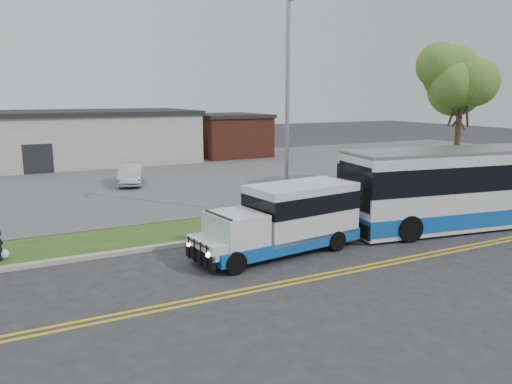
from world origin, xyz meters
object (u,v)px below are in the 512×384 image
tree_east (462,83)px  shuttle_bus (288,217)px  streetlight_near (288,103)px  parked_car_a (131,174)px  transit_bus (476,187)px

tree_east → shuttle_bus: (-13.38, -4.31, -4.91)m
tree_east → streetlight_near: (-11.00, -0.27, -0.97)m
parked_car_a → streetlight_near: bearing=-53.3°
shuttle_bus → transit_bus: 9.21m
streetlight_near → parked_car_a: bearing=109.6°
shuttle_bus → parked_car_a: bearing=89.7°
streetlight_near → shuttle_bus: size_ratio=1.46×
transit_bus → parked_car_a: (-11.04, 16.40, -0.95)m
streetlight_near → shuttle_bus: (-2.38, -4.03, -3.93)m
streetlight_near → transit_bus: streetlight_near is taller
tree_east → parked_car_a: 19.91m
shuttle_bus → transit_bus: size_ratio=0.53×
shuttle_bus → tree_east: bearing=10.9°
tree_east → shuttle_bus: bearing=-162.2°
parked_car_a → shuttle_bus: bearing=-66.3°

